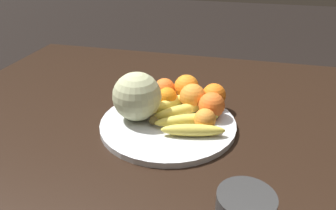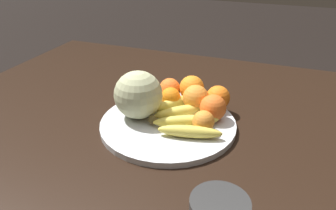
{
  "view_description": "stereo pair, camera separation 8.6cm",
  "coord_description": "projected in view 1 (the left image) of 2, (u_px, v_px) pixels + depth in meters",
  "views": [
    {
      "loc": [
        -0.18,
        0.76,
        1.2
      ],
      "look_at": [
        0.01,
        0.02,
        0.8
      ],
      "focal_mm": 35.0,
      "sensor_mm": 36.0,
      "label": 1
    },
    {
      "loc": [
        -0.26,
        0.74,
        1.2
      ],
      "look_at": [
        0.01,
        0.02,
        0.8
      ],
      "focal_mm": 35.0,
      "sensor_mm": 36.0,
      "label": 2
    }
  ],
  "objects": [
    {
      "name": "kitchen_table",
      "position": [
        172.0,
        147.0,
        0.95
      ],
      "size": [
        1.48,
        1.16,
        0.73
      ],
      "color": "black",
      "rests_on": "ground_plane"
    },
    {
      "name": "orange_front_left",
      "position": [
        193.0,
        97.0,
        0.94
      ],
      "size": [
        0.08,
        0.08,
        0.08
      ],
      "color": "orange",
      "rests_on": "fruit_bowl"
    },
    {
      "name": "produce_tag",
      "position": [
        162.0,
        114.0,
        0.92
      ],
      "size": [
        0.09,
        0.08,
        0.0
      ],
      "rotation": [
        0.0,
        0.0,
        -0.57
      ],
      "color": "white",
      "rests_on": "fruit_bowl"
    },
    {
      "name": "orange_side_extra",
      "position": [
        212.0,
        105.0,
        0.89
      ],
      "size": [
        0.07,
        0.07,
        0.07
      ],
      "color": "orange",
      "rests_on": "fruit_bowl"
    },
    {
      "name": "banana_bunch",
      "position": [
        182.0,
        115.0,
        0.88
      ],
      "size": [
        0.23,
        0.24,
        0.03
      ],
      "rotation": [
        0.0,
        0.0,
        3.72
      ],
      "color": "brown",
      "rests_on": "fruit_bowl"
    },
    {
      "name": "orange_back_right",
      "position": [
        186.0,
        87.0,
        1.0
      ],
      "size": [
        0.08,
        0.08,
        0.08
      ],
      "color": "orange",
      "rests_on": "fruit_bowl"
    },
    {
      "name": "melon",
      "position": [
        137.0,
        96.0,
        0.88
      ],
      "size": [
        0.13,
        0.13,
        0.13
      ],
      "color": "#B2B789",
      "rests_on": "fruit_bowl"
    },
    {
      "name": "orange_back_left",
      "position": [
        205.0,
        119.0,
        0.84
      ],
      "size": [
        0.06,
        0.06,
        0.06
      ],
      "color": "orange",
      "rests_on": "fruit_bowl"
    },
    {
      "name": "orange_top_small",
      "position": [
        167.0,
        97.0,
        0.95
      ],
      "size": [
        0.06,
        0.06,
        0.06
      ],
      "color": "orange",
      "rests_on": "fruit_bowl"
    },
    {
      "name": "fruit_bowl",
      "position": [
        168.0,
        124.0,
        0.89
      ],
      "size": [
        0.37,
        0.37,
        0.02
      ],
      "color": "silver",
      "rests_on": "kitchen_table"
    },
    {
      "name": "orange_front_right",
      "position": [
        164.0,
        89.0,
        1.0
      ],
      "size": [
        0.06,
        0.06,
        0.06
      ],
      "color": "orange",
      "rests_on": "fruit_bowl"
    },
    {
      "name": "orange_mid_center",
      "position": [
        214.0,
        95.0,
        0.95
      ],
      "size": [
        0.07,
        0.07,
        0.07
      ],
      "color": "orange",
      "rests_on": "fruit_bowl"
    }
  ]
}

